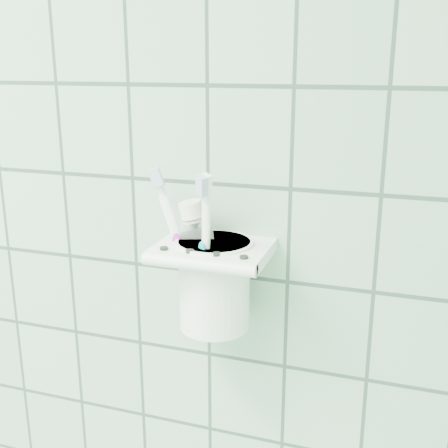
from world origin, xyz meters
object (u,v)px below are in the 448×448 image
(cup, at_px, (214,281))
(toothbrush_pink, at_px, (204,245))
(holder_bracket, at_px, (214,252))
(toothbrush_blue, at_px, (205,232))
(toothpaste_tube, at_px, (214,249))
(toothbrush_orange, at_px, (204,245))

(cup, bearing_deg, toothbrush_pink, -140.13)
(holder_bracket, relative_size, toothbrush_blue, 0.63)
(toothbrush_pink, xyz_separation_m, toothpaste_tube, (0.01, 0.02, -0.01))
(toothbrush_pink, bearing_deg, holder_bracket, 1.44)
(toothbrush_pink, bearing_deg, toothbrush_orange, 80.72)
(holder_bracket, bearing_deg, toothbrush_blue, 134.52)
(cup, distance_m, toothbrush_blue, 0.06)
(cup, xyz_separation_m, toothbrush_orange, (-0.01, -0.01, 0.05))
(toothbrush_blue, relative_size, toothbrush_orange, 1.08)
(toothbrush_pink, relative_size, toothbrush_blue, 0.92)
(toothbrush_blue, bearing_deg, toothpaste_tube, -5.55)
(toothbrush_pink, bearing_deg, toothpaste_tube, 58.62)
(holder_bracket, bearing_deg, toothbrush_pink, -159.28)
(holder_bracket, distance_m, toothbrush_orange, 0.01)
(toothbrush_blue, height_order, toothpaste_tube, toothbrush_blue)
(toothbrush_pink, distance_m, toothpaste_tube, 0.03)
(holder_bracket, xyz_separation_m, cup, (-0.00, 0.00, -0.04))
(holder_bracket, relative_size, toothbrush_orange, 0.68)
(toothbrush_orange, bearing_deg, toothbrush_pink, -44.39)
(toothbrush_pink, bearing_deg, toothbrush_blue, 88.56)
(toothpaste_tube, bearing_deg, toothbrush_blue, 165.86)
(toothpaste_tube, bearing_deg, toothbrush_pink, -121.49)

